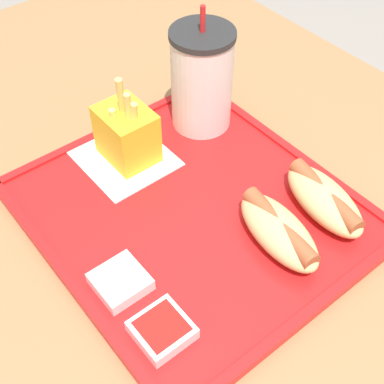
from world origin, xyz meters
name	(u,v)px	position (x,y,z in m)	size (l,w,h in m)	color
dining_table	(205,359)	(0.00, 0.00, 0.37)	(1.32, 0.87, 0.74)	olive
food_tray	(192,211)	(-0.03, -0.01, 0.75)	(0.40, 0.36, 0.01)	red
paper_napkin	(123,156)	(-0.16, -0.02, 0.75)	(0.13, 0.11, 0.00)	white
soda_cup	(202,79)	(-0.15, 0.11, 0.83)	(0.09, 0.09, 0.18)	silver
hot_dog_far	(324,199)	(0.08, 0.12, 0.77)	(0.14, 0.08, 0.04)	#DBB270
hot_dog_near	(279,230)	(0.08, 0.04, 0.77)	(0.14, 0.07, 0.04)	#DBB270
fries_carton	(127,134)	(-0.15, -0.01, 0.79)	(0.07, 0.06, 0.13)	gold
sauce_cup_mayo	(120,281)	(0.01, -0.14, 0.76)	(0.05, 0.05, 0.02)	silver
sauce_cup_ketchup	(162,330)	(0.09, -0.14, 0.76)	(0.05, 0.05, 0.02)	silver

